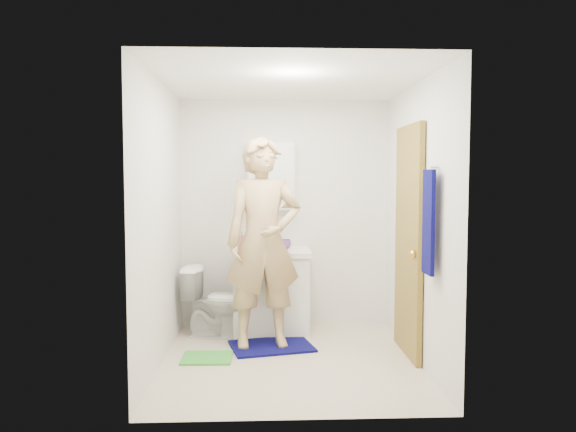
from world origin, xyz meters
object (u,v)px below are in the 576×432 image
object	(u,v)px
vanity_cabinet	(271,293)
soap_dispenser	(242,241)
toilet	(219,301)
man	(263,242)
medicine_cabinet	(271,176)
toothbrush_cup	(285,244)
towel	(429,222)

from	to	relation	value
vanity_cabinet	soap_dispenser	bearing A→B (deg)	-174.73
toilet	man	size ratio (longest dim) A/B	0.36
medicine_cabinet	toothbrush_cup	xyz separation A→B (m)	(0.15, -0.14, -0.70)
medicine_cabinet	toilet	xyz separation A→B (m)	(-0.53, -0.34, -1.25)
vanity_cabinet	toothbrush_cup	size ratio (longest dim) A/B	6.53
towel	soap_dispenser	bearing A→B (deg)	135.44
toilet	man	world-z (taller)	man
vanity_cabinet	man	size ratio (longest dim) A/B	0.41
toilet	toothbrush_cup	size ratio (longest dim) A/B	5.69
medicine_cabinet	toothbrush_cup	bearing A→B (deg)	-44.57
vanity_cabinet	medicine_cabinet	bearing A→B (deg)	90.00
soap_dispenser	toothbrush_cup	xyz separation A→B (m)	(0.45, 0.11, -0.05)
vanity_cabinet	toothbrush_cup	distance (m)	0.53
toilet	man	distance (m)	0.89
medicine_cabinet	soap_dispenser	bearing A→B (deg)	-139.90
soap_dispenser	vanity_cabinet	bearing A→B (deg)	5.27
vanity_cabinet	man	xyz separation A→B (m)	(-0.08, -0.53, 0.59)
vanity_cabinet	toilet	size ratio (longest dim) A/B	1.15
man	medicine_cabinet	bearing A→B (deg)	74.80
vanity_cabinet	toilet	xyz separation A→B (m)	(-0.53, -0.11, -0.05)
vanity_cabinet	towel	xyz separation A→B (m)	(1.18, -1.48, 0.85)
toilet	man	bearing A→B (deg)	-123.98
vanity_cabinet	toilet	distance (m)	0.55
medicine_cabinet	toilet	distance (m)	1.40
medicine_cabinet	towel	bearing A→B (deg)	-55.39
toilet	soap_dispenser	distance (m)	0.65
towel	man	xyz separation A→B (m)	(-1.26, 0.96, -0.26)
medicine_cabinet	toothbrush_cup	world-z (taller)	medicine_cabinet
vanity_cabinet	soap_dispenser	xyz separation A→B (m)	(-0.30, -0.03, 0.55)
medicine_cabinet	towel	distance (m)	2.11
toothbrush_cup	man	world-z (taller)	man
towel	man	distance (m)	1.60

